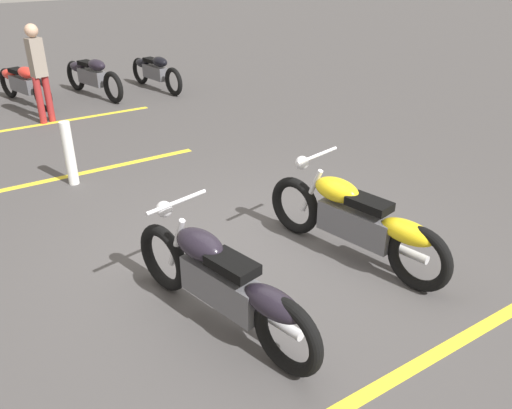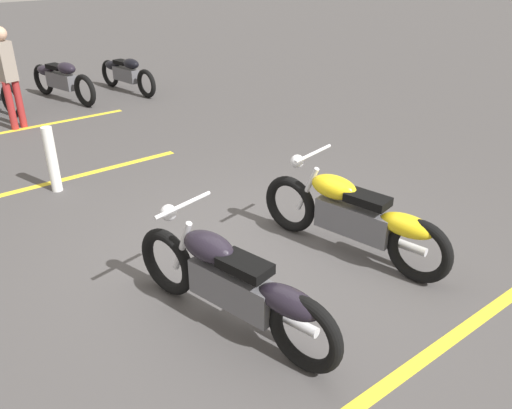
# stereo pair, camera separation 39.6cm
# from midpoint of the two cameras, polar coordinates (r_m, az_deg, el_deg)

# --- Properties ---
(ground_plane) EXTENTS (60.00, 60.00, 0.00)m
(ground_plane) POSITION_cam_midpoint_polar(r_m,az_deg,el_deg) (5.48, -1.89, -6.22)
(ground_plane) COLOR #474444
(motorcycle_bright_foreground) EXTENTS (2.21, 0.73, 1.04)m
(motorcycle_bright_foreground) POSITION_cam_midpoint_polar(r_m,az_deg,el_deg) (5.41, 8.81, -1.37)
(motorcycle_bright_foreground) COLOR black
(motorcycle_bright_foreground) RESTS_ON ground
(motorcycle_dark_foreground) EXTENTS (2.21, 0.75, 1.04)m
(motorcycle_dark_foreground) POSITION_cam_midpoint_polar(r_m,az_deg,el_deg) (4.35, -5.06, -8.80)
(motorcycle_dark_foreground) COLOR black
(motorcycle_dark_foreground) RESTS_ON ground
(motorcycle_row_far_left) EXTENTS (2.02, 0.40, 0.76)m
(motorcycle_row_far_left) POSITION_cam_midpoint_polar(r_m,az_deg,el_deg) (12.29, -15.10, 13.80)
(motorcycle_row_far_left) COLOR black
(motorcycle_row_far_left) RESTS_ON ground
(motorcycle_row_left) EXTENTS (2.16, 0.59, 0.82)m
(motorcycle_row_left) POSITION_cam_midpoint_polar(r_m,az_deg,el_deg) (11.99, -21.61, 12.73)
(motorcycle_row_left) COLOR black
(motorcycle_row_left) RESTS_ON ground
(bystander_near_row) EXTENTS (0.25, 0.29, 1.76)m
(bystander_near_row) POSITION_cam_midpoint_polar(r_m,az_deg,el_deg) (10.25, -26.63, 12.76)
(bystander_near_row) COLOR maroon
(bystander_near_row) RESTS_ON ground
(bollard_post) EXTENTS (0.14, 0.14, 0.89)m
(bollard_post) POSITION_cam_midpoint_polar(r_m,az_deg,el_deg) (7.41, -22.98, 4.54)
(bollard_post) COLOR white
(bollard_post) RESTS_ON ground
(parking_stripe_near) EXTENTS (0.17, 3.20, 0.01)m
(parking_stripe_near) POSITION_cam_midpoint_polar(r_m,az_deg,el_deg) (4.52, 15.86, -15.81)
(parking_stripe_near) COLOR yellow
(parking_stripe_near) RESTS_ON ground
(parking_stripe_mid) EXTENTS (0.17, 3.20, 0.01)m
(parking_stripe_mid) POSITION_cam_midpoint_polar(r_m,az_deg,el_deg) (7.92, -20.73, 2.83)
(parking_stripe_mid) COLOR yellow
(parking_stripe_mid) RESTS_ON ground
(parking_stripe_far) EXTENTS (0.17, 3.20, 0.01)m
(parking_stripe_far) POSITION_cam_midpoint_polar(r_m,az_deg,el_deg) (10.46, -23.71, 7.93)
(parking_stripe_far) COLOR yellow
(parking_stripe_far) RESTS_ON ground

